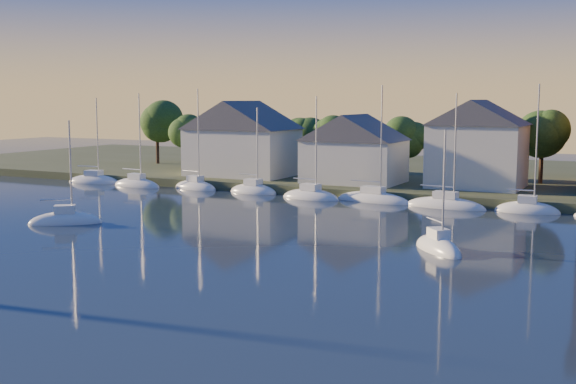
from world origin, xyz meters
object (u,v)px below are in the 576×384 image
Objects in this scene: clubhouse_centre at (354,148)px; clubhouse_east at (478,143)px; drifting_sailboat_left at (65,223)px; clubhouse_west at (242,137)px; drifting_sailboat_right at (438,250)px.

clubhouse_east is (14.00, 2.00, 0.87)m from clubhouse_centre.
clubhouse_centre reaches higher than drifting_sailboat_left.
clubhouse_west reaches higher than drifting_sailboat_left.
drifting_sailboat_right is at bearing -41.36° from clubhouse_west.
clubhouse_west is at bearing 176.42° from clubhouse_centre.
clubhouse_centre is 14.17m from clubhouse_east.
clubhouse_centre is at bearing 29.11° from drifting_sailboat_left.
clubhouse_west is 34.42m from drifting_sailboat_left.
clubhouse_west is 30.02m from clubhouse_east.
clubhouse_centre reaches higher than drifting_sailboat_right.
drifting_sailboat_left is (-14.03, -32.87, -5.04)m from clubhouse_centre.
clubhouse_west is 1.34× the size of drifting_sailboat_left.
drifting_sailboat_left reaches higher than drifting_sailboat_right.
clubhouse_centre is (16.00, -1.00, -0.80)m from clubhouse_west.
drifting_sailboat_left is at bearing -86.66° from clubhouse_west.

